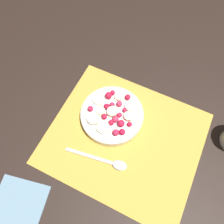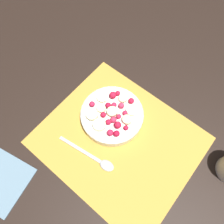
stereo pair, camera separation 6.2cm
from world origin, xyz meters
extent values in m
plane|color=black|center=(0.00, 0.00, 0.00)|extent=(3.00, 3.00, 0.00)
cube|color=gold|center=(0.00, 0.00, 0.00)|extent=(0.43, 0.37, 0.01)
cylinder|color=silver|center=(0.06, -0.04, 0.02)|extent=(0.18, 0.18, 0.03)
torus|color=silver|center=(0.06, -0.04, 0.03)|extent=(0.18, 0.18, 0.01)
cylinder|color=white|center=(0.06, -0.04, 0.03)|extent=(0.17, 0.17, 0.00)
cylinder|color=beige|center=(0.06, -0.10, 0.04)|extent=(0.04, 0.04, 0.01)
cylinder|color=beige|center=(0.06, -0.04, 0.04)|extent=(0.04, 0.04, 0.01)
cylinder|color=beige|center=(0.09, -0.03, 0.04)|extent=(0.03, 0.03, 0.01)
cylinder|color=beige|center=(0.01, -0.05, 0.04)|extent=(0.03, 0.03, 0.01)
cylinder|color=#F4EAB7|center=(0.11, -0.06, 0.04)|extent=(0.05, 0.05, 0.01)
cylinder|color=#F4EAB7|center=(0.06, 0.01, 0.04)|extent=(0.05, 0.05, 0.01)
cylinder|color=#F4EAB7|center=(0.02, -0.08, 0.04)|extent=(0.05, 0.05, 0.01)
cylinder|color=#F4EAB7|center=(0.10, 0.00, 0.04)|extent=(0.03, 0.03, 0.01)
sphere|color=red|center=(0.09, -0.09, 0.05)|extent=(0.02, 0.02, 0.02)
sphere|color=red|center=(0.05, -0.01, 0.04)|extent=(0.02, 0.02, 0.02)
sphere|color=#B21433|center=(0.01, 0.00, 0.04)|extent=(0.02, 0.02, 0.02)
sphere|color=#D12347|center=(0.04, -0.04, 0.04)|extent=(0.01, 0.01, 0.01)
sphere|color=#D12347|center=(0.03, -0.06, 0.04)|extent=(0.01, 0.01, 0.01)
sphere|color=#B21433|center=(0.08, -0.05, 0.04)|extent=(0.02, 0.02, 0.02)
sphere|color=#D12347|center=(0.07, -0.06, 0.04)|extent=(0.02, 0.02, 0.02)
sphere|color=red|center=(0.02, -0.02, 0.04)|extent=(0.02, 0.02, 0.02)
sphere|color=#D12347|center=(0.12, -0.03, 0.04)|extent=(0.02, 0.02, 0.02)
sphere|color=#D12347|center=(0.02, 0.01, 0.04)|extent=(0.02, 0.02, 0.02)
sphere|color=#DB3356|center=(0.05, -0.08, 0.04)|extent=(0.02, 0.02, 0.02)
sphere|color=red|center=(0.04, -0.11, 0.04)|extent=(0.02, 0.02, 0.02)
sphere|color=#DB3356|center=(0.04, -0.03, 0.04)|extent=(0.02, 0.02, 0.02)
sphere|color=red|center=(0.09, -0.10, 0.04)|extent=(0.01, 0.01, 0.01)
sphere|color=red|center=(0.00, -0.03, 0.04)|extent=(0.01, 0.01, 0.01)
sphere|color=red|center=(0.07, -0.02, 0.04)|extent=(0.02, 0.02, 0.02)
cube|color=#B2B2B7|center=(0.07, 0.09, 0.01)|extent=(0.14, 0.03, 0.00)
ellipsoid|color=#B2B2B7|center=(-0.02, 0.08, 0.01)|extent=(0.04, 0.03, 0.01)
cube|color=slate|center=(0.17, 0.29, 0.00)|extent=(0.16, 0.16, 0.01)
camera|label=1|loc=(-0.05, 0.19, 0.61)|focal=35.00mm
camera|label=2|loc=(-0.11, 0.16, 0.61)|focal=35.00mm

